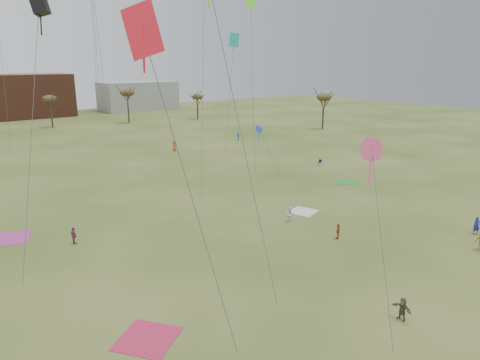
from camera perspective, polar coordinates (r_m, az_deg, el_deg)
ground at (r=32.38m, az=13.56°, el=-13.97°), size 260.00×260.00×0.00m
flyer_near_right at (r=46.13m, az=28.65°, el=-5.29°), size 0.72×0.72×1.69m
spectator_fore_a at (r=40.60m, az=12.74°, el=-6.58°), size 0.91×0.70×1.43m
spectator_fore_c at (r=29.93m, az=20.54°, el=-15.56°), size 0.49×1.39×1.48m
spectator_mid_d at (r=41.19m, az=-20.98°, el=-6.84°), size 0.53×0.97×1.56m
spectator_mid_e at (r=43.91m, az=6.61°, el=-4.53°), size 0.93×0.87×1.52m
flyer_far_b at (r=78.73m, az=-8.61°, el=4.46°), size 1.08×0.91×1.89m
flyer_far_c at (r=89.10m, az=-0.25°, el=5.79°), size 0.80×1.12×1.57m
blanket_red at (r=27.45m, az=-12.07°, el=-19.73°), size 4.46×4.46×0.03m
blanket_cream at (r=47.20m, az=8.28°, el=-4.13°), size 3.32×3.32×0.03m
blanket_plum at (r=45.12m, az=-28.11°, el=-6.80°), size 4.49×4.49×0.03m
blanket_olive at (r=59.78m, az=13.68°, el=-0.22°), size 4.01×4.01×0.03m
camp_chair_right at (r=68.46m, az=10.37°, el=2.15°), size 0.60×0.56×0.87m
kites_aloft at (r=45.28m, az=-19.70°, el=18.28°), size 50.63×69.61×26.84m
tree_line at (r=98.59m, az=-26.50°, el=8.83°), size 117.44×49.32×8.91m
building_brick at (r=140.17m, az=-26.85°, el=9.83°), size 26.00×16.00×12.00m
building_grey at (r=149.31m, az=-13.21°, el=10.72°), size 24.00×12.00×9.00m
radio_tower at (r=151.56m, az=-18.29°, el=16.00°), size 1.51×1.72×41.00m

